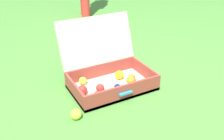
% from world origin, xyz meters
% --- Properties ---
extents(ground_plane, '(16.00, 16.00, 0.00)m').
position_xyz_m(ground_plane, '(0.00, 0.00, 0.00)').
color(ground_plane, '#4C8C38').
extents(open_suitcase, '(0.66, 0.58, 0.52)m').
position_xyz_m(open_suitcase, '(-0.05, 0.14, 0.12)').
color(open_suitcase, beige).
rests_on(open_suitcase, ground).
extents(stray_ball_on_grass, '(0.08, 0.08, 0.08)m').
position_xyz_m(stray_ball_on_grass, '(-0.45, -0.15, 0.04)').
color(stray_ball_on_grass, '#CCDB38').
rests_on(stray_ball_on_grass, ground).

